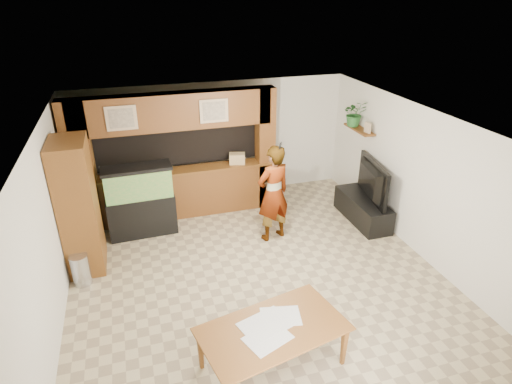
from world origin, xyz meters
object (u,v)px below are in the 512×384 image
object	(u,v)px
pantry_cabinet	(78,206)
person	(273,194)
aquarium	(141,202)
television	(366,181)
dining_table	(274,349)

from	to	relation	value
pantry_cabinet	person	bearing A→B (deg)	-1.80
aquarium	television	size ratio (longest dim) A/B	1.02
aquarium	television	world-z (taller)	aquarium
aquarium	person	distance (m)	2.54
pantry_cabinet	person	distance (m)	3.36
person	dining_table	xyz separation A→B (m)	(-1.01, -2.98, -0.62)
aquarium	dining_table	xyz separation A→B (m)	(1.35, -3.88, -0.37)
pantry_cabinet	dining_table	bearing A→B (deg)	-52.81
pantry_cabinet	aquarium	distance (m)	1.34
aquarium	dining_table	bearing A→B (deg)	-72.66
television	person	xyz separation A→B (m)	(-1.99, -0.09, 0.04)
pantry_cabinet	person	xyz separation A→B (m)	(3.36, -0.11, -0.20)
television	aquarium	bearing A→B (deg)	89.23
pantry_cabinet	television	xyz separation A→B (m)	(5.35, -0.01, -0.24)
dining_table	television	bearing A→B (deg)	33.71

